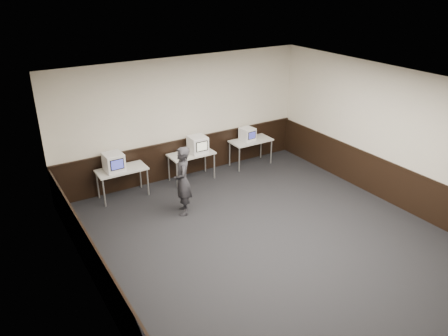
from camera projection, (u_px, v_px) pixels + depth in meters
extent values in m
plane|color=black|center=(274.00, 244.00, 8.94)|extent=(8.00, 8.00, 0.00)
plane|color=white|center=(282.00, 91.00, 7.62)|extent=(8.00, 8.00, 0.00)
plane|color=silver|center=(183.00, 118.00, 11.39)|extent=(7.00, 0.00, 7.00)
plane|color=silver|center=(95.00, 225.00, 6.61)|extent=(0.00, 8.00, 8.00)
plane|color=silver|center=(399.00, 140.00, 9.95)|extent=(0.00, 8.00, 8.00)
cube|color=black|center=(185.00, 157.00, 11.83)|extent=(6.98, 0.04, 1.00)
cube|color=black|center=(104.00, 282.00, 7.08)|extent=(0.04, 7.98, 1.00)
cube|color=black|center=(391.00, 183.00, 10.39)|extent=(0.04, 7.98, 1.00)
cube|color=black|center=(185.00, 140.00, 11.60)|extent=(6.98, 0.06, 0.04)
cube|color=silver|center=(121.00, 170.00, 10.53)|extent=(1.20, 0.60, 0.04)
cylinder|color=#999999|center=(104.00, 193.00, 10.23)|extent=(0.04, 0.04, 0.71)
cylinder|color=#999999|center=(148.00, 182.00, 10.75)|extent=(0.04, 0.04, 0.71)
cylinder|color=#999999|center=(98.00, 185.00, 10.62)|extent=(0.04, 0.04, 0.71)
cylinder|color=#999999|center=(140.00, 175.00, 11.14)|extent=(0.04, 0.04, 0.71)
cube|color=silver|center=(191.00, 154.00, 11.44)|extent=(1.20, 0.60, 0.04)
cylinder|color=#999999|center=(177.00, 175.00, 11.13)|extent=(0.04, 0.04, 0.71)
cylinder|color=#999999|center=(214.00, 166.00, 11.66)|extent=(0.04, 0.04, 0.71)
cylinder|color=#999999|center=(169.00, 168.00, 11.52)|extent=(0.04, 0.04, 0.71)
cylinder|color=#999999|center=(205.00, 160.00, 12.05)|extent=(0.04, 0.04, 0.71)
cube|color=silver|center=(251.00, 141.00, 12.34)|extent=(1.20, 0.60, 0.04)
cylinder|color=#999999|center=(239.00, 160.00, 12.04)|extent=(0.04, 0.04, 0.71)
cylinder|color=#999999|center=(271.00, 152.00, 12.56)|extent=(0.04, 0.04, 0.71)
cylinder|color=#999999|center=(230.00, 154.00, 12.43)|extent=(0.04, 0.04, 0.71)
cylinder|color=#999999|center=(261.00, 146.00, 12.95)|extent=(0.04, 0.04, 0.71)
cube|color=white|center=(114.00, 162.00, 10.35)|extent=(0.46, 0.48, 0.44)
cube|color=black|center=(117.00, 164.00, 10.17)|extent=(0.33, 0.03, 0.27)
cube|color=#3C42B2|center=(117.00, 165.00, 10.16)|extent=(0.29, 0.01, 0.22)
cube|color=white|center=(198.00, 144.00, 11.41)|extent=(0.45, 0.47, 0.44)
cube|color=black|center=(202.00, 146.00, 11.22)|extent=(0.33, 0.02, 0.27)
cube|color=beige|center=(202.00, 146.00, 11.21)|extent=(0.29, 0.01, 0.22)
cube|color=white|center=(247.00, 134.00, 12.24)|extent=(0.40, 0.42, 0.36)
cube|color=black|center=(252.00, 135.00, 12.10)|extent=(0.27, 0.05, 0.22)
cube|color=#343699|center=(252.00, 135.00, 12.09)|extent=(0.23, 0.03, 0.18)
imported|color=#27262B|center=(183.00, 181.00, 9.79)|extent=(0.58, 0.69, 1.62)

